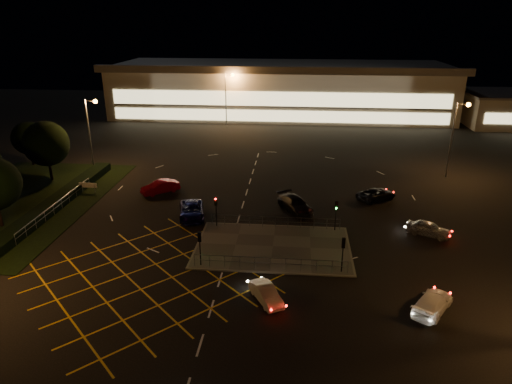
# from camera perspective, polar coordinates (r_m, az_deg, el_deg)

# --- Properties ---
(ground) EXTENTS (180.00, 180.00, 0.00)m
(ground) POSITION_cam_1_polar(r_m,az_deg,el_deg) (44.86, -0.30, -5.62)
(ground) COLOR black
(ground) RESTS_ON ground
(pedestrian_island) EXTENTS (14.00, 9.00, 0.12)m
(pedestrian_island) POSITION_cam_1_polar(r_m,az_deg,el_deg) (42.93, 2.12, -6.85)
(pedestrian_island) COLOR #4C4944
(pedestrian_island) RESTS_ON ground
(grass_verge) EXTENTS (18.00, 30.00, 0.08)m
(grass_verge) POSITION_cam_1_polar(r_m,az_deg,el_deg) (59.38, -27.68, -1.24)
(grass_verge) COLOR black
(grass_verge) RESTS_ON ground
(hedge) EXTENTS (2.00, 26.00, 1.00)m
(hedge) POSITION_cam_1_polar(r_m,az_deg,el_deg) (56.69, -23.50, -1.03)
(hedge) COLOR black
(hedge) RESTS_ON ground
(supermarket) EXTENTS (72.00, 26.50, 10.50)m
(supermarket) POSITION_cam_1_polar(r_m,az_deg,el_deg) (102.98, 3.07, 12.79)
(supermarket) COLOR beige
(supermarket) RESTS_ON ground
(retail_unit_a) EXTENTS (18.80, 14.80, 6.35)m
(retail_unit_a) POSITION_cam_1_polar(r_m,az_deg,el_deg) (104.26, 29.36, 9.09)
(retail_unit_a) COLOR beige
(retail_unit_a) RESTS_ON ground
(streetlight_nw) EXTENTS (1.78, 0.56, 10.03)m
(streetlight_nw) POSITION_cam_1_polar(r_m,az_deg,el_deg) (65.48, -19.89, 7.86)
(streetlight_nw) COLOR slate
(streetlight_nw) RESTS_ON ground
(streetlight_ne) EXTENTS (1.78, 0.56, 10.03)m
(streetlight_ne) POSITION_cam_1_polar(r_m,az_deg,el_deg) (64.75, 23.79, 7.19)
(streetlight_ne) COLOR slate
(streetlight_ne) RESTS_ON ground
(streetlight_far_left) EXTENTS (1.78, 0.56, 10.03)m
(streetlight_far_left) POSITION_cam_1_polar(r_m,az_deg,el_deg) (89.93, -3.53, 12.37)
(streetlight_far_left) COLOR slate
(streetlight_far_left) RESTS_ON ground
(streetlight_far_right) EXTENTS (1.78, 0.56, 10.03)m
(streetlight_far_right) POSITION_cam_1_polar(r_m,az_deg,el_deg) (94.70, 21.89, 11.37)
(streetlight_far_right) COLOR slate
(streetlight_far_right) RESTS_ON ground
(signal_sw) EXTENTS (0.28, 0.30, 3.15)m
(signal_sw) POSITION_cam_1_polar(r_m,az_deg,el_deg) (39.08, -7.04, -6.18)
(signal_sw) COLOR black
(signal_sw) RESTS_ON pedestrian_island
(signal_se) EXTENTS (0.28, 0.30, 3.15)m
(signal_se) POSITION_cam_1_polar(r_m,az_deg,el_deg) (38.50, 10.84, -6.86)
(signal_se) COLOR black
(signal_se) RESTS_ON pedestrian_island
(signal_nw) EXTENTS (0.28, 0.30, 3.15)m
(signal_nw) POSITION_cam_1_polar(r_m,az_deg,el_deg) (46.17, -5.02, -1.66)
(signal_nw) COLOR black
(signal_nw) RESTS_ON pedestrian_island
(signal_ne) EXTENTS (0.28, 0.30, 3.15)m
(signal_ne) POSITION_cam_1_polar(r_m,az_deg,el_deg) (45.69, 9.98, -2.17)
(signal_ne) COLOR black
(signal_ne) RESTS_ON pedestrian_island
(tree_c) EXTENTS (5.76, 5.76, 7.84)m
(tree_c) POSITION_cam_1_polar(r_m,az_deg,el_deg) (64.42, -24.75, 5.49)
(tree_c) COLOR black
(tree_c) RESTS_ON ground
(tree_d) EXTENTS (4.68, 4.68, 6.37)m
(tree_d) POSITION_cam_1_polar(r_m,az_deg,el_deg) (72.66, -26.53, 6.04)
(tree_d) COLOR black
(tree_d) RESTS_ON ground
(car_queue_white) EXTENTS (3.00, 3.92, 1.24)m
(car_queue_white) POSITION_cam_1_polar(r_m,az_deg,el_deg) (35.26, 1.27, -12.58)
(car_queue_white) COLOR white
(car_queue_white) RESTS_ON ground
(car_left_blue) EXTENTS (3.77, 5.95, 1.53)m
(car_left_blue) POSITION_cam_1_polar(r_m,az_deg,el_deg) (49.26, -8.06, -2.32)
(car_left_blue) COLOR #0B0D43
(car_left_blue) RESTS_ON ground
(car_far_dkgrey) EXTENTS (4.62, 5.71, 1.55)m
(car_far_dkgrey) POSITION_cam_1_polar(r_m,az_deg,el_deg) (50.64, 4.90, -1.50)
(car_far_dkgrey) COLOR black
(car_far_dkgrey) RESTS_ON ground
(car_right_silver) EXTENTS (4.48, 3.31, 1.42)m
(car_right_silver) POSITION_cam_1_polar(r_m,az_deg,el_deg) (47.96, 20.72, -4.30)
(car_right_silver) COLOR silver
(car_right_silver) RESTS_ON ground
(car_circ_red) EXTENTS (4.63, 4.23, 1.54)m
(car_circ_red) POSITION_cam_1_polar(r_m,az_deg,el_deg) (56.69, -11.89, 0.62)
(car_circ_red) COLOR maroon
(car_circ_red) RESTS_ON ground
(car_east_grey) EXTENTS (5.25, 4.57, 1.34)m
(car_east_grey) POSITION_cam_1_polar(r_m,az_deg,el_deg) (55.35, 14.82, -0.26)
(car_east_grey) COLOR black
(car_east_grey) RESTS_ON ground
(car_approach_white) EXTENTS (4.18, 4.89, 1.35)m
(car_approach_white) POSITION_cam_1_polar(r_m,az_deg,el_deg) (36.51, 21.19, -12.81)
(car_approach_white) COLOR white
(car_approach_white) RESTS_ON ground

